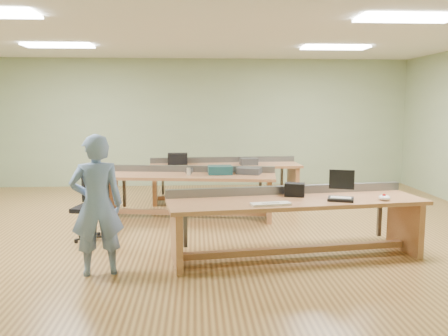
{
  "coord_description": "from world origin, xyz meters",
  "views": [
    {
      "loc": [
        -0.08,
        -7.29,
        1.93
      ],
      "look_at": [
        0.32,
        -0.6,
        1.03
      ],
      "focal_mm": 38.0,
      "sensor_mm": 36.0,
      "label": 1
    }
  ],
  "objects": [
    {
      "name": "storage_box_back",
      "position": [
        -0.44,
        2.11,
        0.86
      ],
      "size": [
        0.39,
        0.29,
        0.22
      ],
      "primitive_type": "cube",
      "rotation": [
        0.0,
        0.0,
        0.03
      ],
      "color": "black",
      "rests_on": "workbench_back"
    },
    {
      "name": "tray_back",
      "position": [
        0.97,
        1.95,
        0.82
      ],
      "size": [
        0.36,
        0.29,
        0.13
      ],
      "primitive_type": "cube",
      "rotation": [
        0.0,
        0.0,
        0.15
      ],
      "color": "#333335",
      "rests_on": "workbench_back"
    },
    {
      "name": "laptop_screen",
      "position": [
        1.76,
        -1.5,
        1.0
      ],
      "size": [
        0.3,
        0.12,
        0.25
      ],
      "primitive_type": "cube",
      "rotation": [
        0.0,
        0.0,
        -0.34
      ],
      "color": "black",
      "rests_on": "laptop_base"
    },
    {
      "name": "workbench_front",
      "position": [
        1.18,
        -1.49,
        0.56
      ],
      "size": [
        3.31,
        1.28,
        0.86
      ],
      "rotation": [
        0.0,
        0.0,
        0.13
      ],
      "color": "#B6784C",
      "rests_on": "floor"
    },
    {
      "name": "workbench_back",
      "position": [
        0.5,
        2.08,
        0.56
      ],
      "size": [
        3.02,
        0.96,
        0.86
      ],
      "rotation": [
        0.0,
        0.0,
        0.06
      ],
      "color": "#B6784C",
      "rests_on": "floor"
    },
    {
      "name": "laptop_base",
      "position": [
        1.72,
        -1.61,
        0.77
      ],
      "size": [
        0.38,
        0.34,
        0.03
      ],
      "primitive_type": "cube",
      "rotation": [
        0.0,
        0.0,
        -0.34
      ],
      "color": "black",
      "rests_on": "workbench_front"
    },
    {
      "name": "task_chair",
      "position": [
        -1.58,
        -0.55,
        0.33
      ],
      "size": [
        0.58,
        0.58,
        0.9
      ],
      "rotation": [
        0.0,
        0.0,
        -0.22
      ],
      "color": "black",
      "rests_on": "floor"
    },
    {
      "name": "keyboard",
      "position": [
        0.8,
        -1.83,
        0.76
      ],
      "size": [
        0.49,
        0.23,
        0.03
      ],
      "primitive_type": "cube",
      "rotation": [
        0.0,
        0.0,
        0.16
      ],
      "color": "beige",
      "rests_on": "workbench_front"
    },
    {
      "name": "workbench_mid",
      "position": [
        -0.2,
        0.72,
        0.56
      ],
      "size": [
        3.02,
        1.18,
        0.86
      ],
      "rotation": [
        0.0,
        0.0,
        -0.14
      ],
      "color": "#B6784C",
      "rests_on": "floor"
    },
    {
      "name": "wall_front",
      "position": [
        0.0,
        -4.0,
        1.5
      ],
      "size": [
        10.0,
        0.04,
        3.0
      ],
      "primitive_type": "cube",
      "color": "gray",
      "rests_on": "floor"
    },
    {
      "name": "ceiling",
      "position": [
        0.0,
        0.0,
        3.0
      ],
      "size": [
        10.0,
        10.0,
        0.0
      ],
      "primitive_type": "plane",
      "color": "silver",
      "rests_on": "wall_back"
    },
    {
      "name": "wall_back",
      "position": [
        0.0,
        4.0,
        1.5
      ],
      "size": [
        10.0,
        0.04,
        3.0
      ],
      "primitive_type": "cube",
      "color": "gray",
      "rests_on": "floor"
    },
    {
      "name": "mug",
      "position": [
        -0.19,
        0.7,
        0.8
      ],
      "size": [
        0.16,
        0.16,
        0.1
      ],
      "primitive_type": "imported",
      "rotation": [
        0.0,
        0.0,
        0.22
      ],
      "color": "#333335",
      "rests_on": "workbench_mid"
    },
    {
      "name": "camera_bag",
      "position": [
        1.2,
        -1.31,
        0.84
      ],
      "size": [
        0.29,
        0.22,
        0.17
      ],
      "primitive_type": "cube",
      "rotation": [
        0.0,
        0.0,
        -0.28
      ],
      "color": "black",
      "rests_on": "workbench_front"
    },
    {
      "name": "parts_bin_grey",
      "position": [
        0.83,
        0.7,
        0.8
      ],
      "size": [
        0.47,
        0.39,
        0.11
      ],
      "primitive_type": "cube",
      "rotation": [
        0.0,
        0.0,
        -0.38
      ],
      "color": "#333335",
      "rests_on": "workbench_mid"
    },
    {
      "name": "floor",
      "position": [
        0.0,
        0.0,
        0.0
      ],
      "size": [
        10.0,
        10.0,
        0.0
      ],
      "primitive_type": "plane",
      "color": "#A2783D",
      "rests_on": "ground"
    },
    {
      "name": "drinks_can",
      "position": [
        -0.2,
        0.64,
        0.81
      ],
      "size": [
        0.08,
        0.08,
        0.12
      ],
      "primitive_type": "cylinder",
      "rotation": [
        0.0,
        0.0,
        -0.16
      ],
      "color": "white",
      "rests_on": "workbench_mid"
    },
    {
      "name": "parts_bin_teal",
      "position": [
        0.33,
        0.73,
        0.82
      ],
      "size": [
        0.41,
        0.32,
        0.14
      ],
      "primitive_type": "cube",
      "rotation": [
        0.0,
        0.0,
        0.04
      ],
      "color": "#133B40",
      "rests_on": "workbench_mid"
    },
    {
      "name": "trackball_mouse",
      "position": [
        2.26,
        -1.64,
        0.78
      ],
      "size": [
        0.19,
        0.2,
        0.07
      ],
      "primitive_type": "ellipsoid",
      "rotation": [
        0.0,
        0.0,
        -0.39
      ],
      "color": "white",
      "rests_on": "workbench_front"
    },
    {
      "name": "fluor_panels",
      "position": [
        0.0,
        0.0,
        2.97
      ],
      "size": [
        6.2,
        3.5,
        0.03
      ],
      "color": "white",
      "rests_on": "ceiling"
    },
    {
      "name": "person",
      "position": [
        -1.2,
        -1.98,
        0.81
      ],
      "size": [
        0.66,
        0.51,
        1.61
      ],
      "primitive_type": "imported",
      "rotation": [
        0.0,
        0.0,
        3.38
      ],
      "color": "#6583A6",
      "rests_on": "floor"
    }
  ]
}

